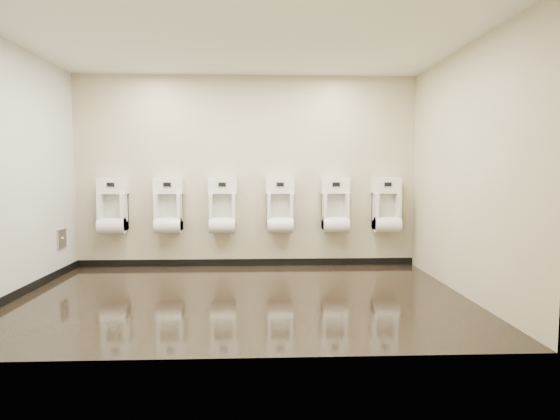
# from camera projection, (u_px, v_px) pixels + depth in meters

# --- Properties ---
(ground) EXTENTS (5.00, 3.50, 0.00)m
(ground) POSITION_uv_depth(u_px,v_px,m) (242.00, 296.00, 5.25)
(ground) COLOR black
(ground) RESTS_ON ground
(ceiling) EXTENTS (5.00, 3.50, 0.00)m
(ceiling) POSITION_uv_depth(u_px,v_px,m) (241.00, 41.00, 5.03)
(ceiling) COLOR white
(back_wall) EXTENTS (5.00, 0.02, 2.80)m
(back_wall) POSITION_uv_depth(u_px,v_px,m) (246.00, 172.00, 6.88)
(back_wall) COLOR #C4B897
(back_wall) RESTS_ON ground
(front_wall) EXTENTS (5.00, 0.02, 2.80)m
(front_wall) POSITION_uv_depth(u_px,v_px,m) (232.00, 172.00, 3.40)
(front_wall) COLOR #C4B897
(front_wall) RESTS_ON ground
(left_wall) EXTENTS (0.02, 3.50, 2.80)m
(left_wall) POSITION_uv_depth(u_px,v_px,m) (9.00, 172.00, 5.04)
(left_wall) COLOR #C4B897
(left_wall) RESTS_ON ground
(right_wall) EXTENTS (0.02, 3.50, 2.80)m
(right_wall) POSITION_uv_depth(u_px,v_px,m) (465.00, 172.00, 5.24)
(right_wall) COLOR #C4B897
(right_wall) RESTS_ON ground
(tile_overlay_left) EXTENTS (0.01, 3.50, 2.80)m
(tile_overlay_left) POSITION_uv_depth(u_px,v_px,m) (10.00, 172.00, 5.04)
(tile_overlay_left) COLOR silver
(tile_overlay_left) RESTS_ON ground
(skirting_back) EXTENTS (5.00, 0.02, 0.10)m
(skirting_back) POSITION_uv_depth(u_px,v_px,m) (247.00, 262.00, 6.98)
(skirting_back) COLOR black
(skirting_back) RESTS_ON ground
(skirting_left) EXTENTS (0.02, 3.50, 0.10)m
(skirting_left) POSITION_uv_depth(u_px,v_px,m) (16.00, 294.00, 5.15)
(skirting_left) COLOR black
(skirting_left) RESTS_ON ground
(access_panel) EXTENTS (0.04, 0.25, 0.25)m
(access_panel) POSITION_uv_depth(u_px,v_px,m) (62.00, 239.00, 6.31)
(access_panel) COLOR #9E9EA3
(access_panel) RESTS_ON left_wall
(urinal_0) EXTENTS (0.42, 0.32, 0.79)m
(urinal_0) POSITION_uv_depth(u_px,v_px,m) (113.00, 210.00, 6.71)
(urinal_0) COLOR white
(urinal_0) RESTS_ON back_wall
(urinal_1) EXTENTS (0.42, 0.32, 0.79)m
(urinal_1) POSITION_uv_depth(u_px,v_px,m) (168.00, 209.00, 6.74)
(urinal_1) COLOR white
(urinal_1) RESTS_ON back_wall
(urinal_2) EXTENTS (0.42, 0.32, 0.79)m
(urinal_2) POSITION_uv_depth(u_px,v_px,m) (223.00, 209.00, 6.77)
(urinal_2) COLOR white
(urinal_2) RESTS_ON back_wall
(urinal_3) EXTENTS (0.42, 0.32, 0.79)m
(urinal_3) POSITION_uv_depth(u_px,v_px,m) (280.00, 209.00, 6.81)
(urinal_3) COLOR white
(urinal_3) RESTS_ON back_wall
(urinal_4) EXTENTS (0.42, 0.32, 0.79)m
(urinal_4) POSITION_uv_depth(u_px,v_px,m) (335.00, 209.00, 6.84)
(urinal_4) COLOR white
(urinal_4) RESTS_ON back_wall
(urinal_5) EXTENTS (0.42, 0.32, 0.79)m
(urinal_5) POSITION_uv_depth(u_px,v_px,m) (386.00, 209.00, 6.87)
(urinal_5) COLOR white
(urinal_5) RESTS_ON back_wall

